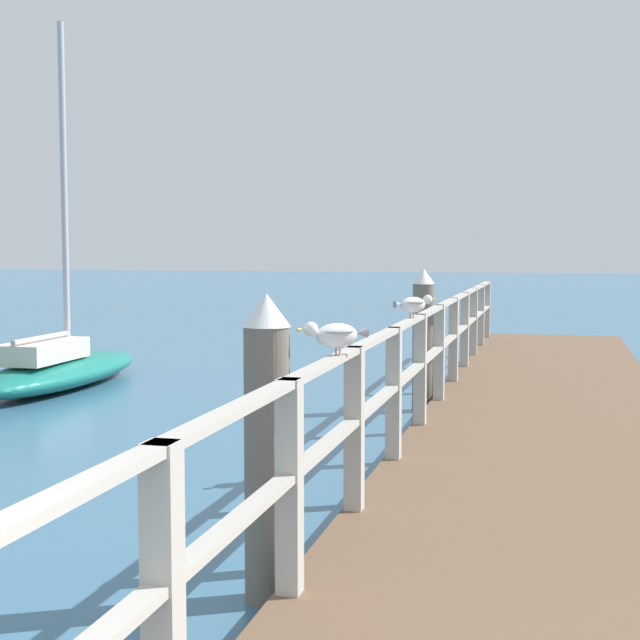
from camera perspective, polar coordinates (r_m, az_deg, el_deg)
pier_deck at (r=9.91m, az=14.15°, el=-7.01°), size 2.66×18.51×0.39m
pier_railing at (r=9.86m, az=6.98°, el=-1.83°), size 0.12×17.03×1.11m
dock_piling_near at (r=5.54m, az=-3.35°, el=-8.03°), size 0.29×0.29×1.89m
dock_piling_far at (r=12.01m, az=6.52°, el=-1.23°), size 0.29×0.29×1.89m
seagull_foreground at (r=5.53m, az=0.97°, el=-0.88°), size 0.39×0.35×0.21m
seagull_background at (r=8.55m, az=5.92°, el=1.02°), size 0.36×0.37×0.21m
boat_3 at (r=14.53m, az=-16.14°, el=-2.86°), size 1.43×4.42×5.61m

